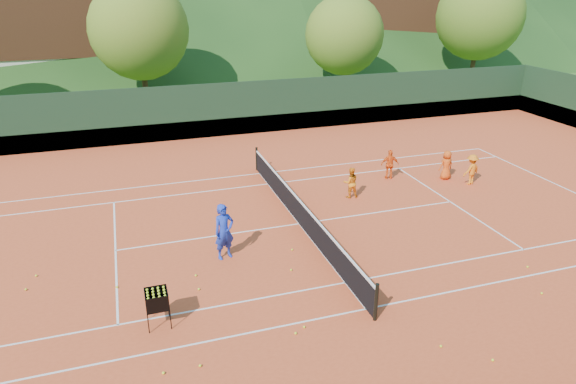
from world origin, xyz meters
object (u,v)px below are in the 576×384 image
object	(u,v)px
coach	(224,232)
ball_hopper	(157,300)
chalet_mid	(241,16)
student_d	(471,170)
tennis_net	(299,211)
student_c	(446,165)
chalet_right	(394,13)
student_a	(351,183)
student_b	(390,164)
chalet_left	(52,15)

from	to	relation	value
coach	ball_hopper	world-z (taller)	coach
coach	chalet_mid	bearing A→B (deg)	58.93
student_d	tennis_net	size ratio (longest dim) A/B	0.11
student_c	chalet_right	size ratio (longest dim) A/B	0.11
student_d	tennis_net	bearing A→B (deg)	-6.09
coach	student_d	bearing A→B (deg)	-2.24
student_a	student_d	world-z (taller)	student_d
ball_hopper	chalet_right	world-z (taller)	chalet_right
student_d	chalet_mid	bearing A→B (deg)	-101.57
student_b	chalet_mid	bearing A→B (deg)	-74.52
coach	tennis_net	bearing A→B (deg)	10.16
student_d	ball_hopper	xyz separation A→B (m)	(-13.69, -5.83, 0.08)
student_b	chalet_left	xyz separation A→B (m)	(-15.30, 26.93, 4.96)
coach	chalet_left	world-z (taller)	chalet_left
student_a	chalet_mid	size ratio (longest dim) A/B	0.10
student_c	ball_hopper	distance (m)	14.66
coach	student_b	distance (m)	9.55
student_a	coach	bearing A→B (deg)	37.77
tennis_net	chalet_right	distance (m)	36.37
coach	chalet_right	world-z (taller)	chalet_right
student_c	ball_hopper	bearing A→B (deg)	25.03
coach	student_c	size ratio (longest dim) A/B	1.41
ball_hopper	chalet_right	size ratio (longest dim) A/B	0.08
student_a	chalet_right	distance (m)	33.45
student_a	chalet_right	bearing A→B (deg)	-112.61
chalet_left	student_a	bearing A→B (deg)	-65.69
student_b	student_d	size ratio (longest dim) A/B	1.00
chalet_right	student_a	bearing A→B (deg)	-121.31
ball_hopper	student_d	bearing A→B (deg)	23.06
chalet_mid	tennis_net	bearing A→B (deg)	-100.01
tennis_net	chalet_right	world-z (taller)	chalet_right
tennis_net	student_a	bearing A→B (deg)	31.31
student_b	student_c	distance (m)	2.49
ball_hopper	tennis_net	bearing A→B (deg)	39.50
student_c	chalet_right	distance (m)	30.70
chalet_right	chalet_left	bearing A→B (deg)	-180.00
student_d	chalet_left	xyz separation A→B (m)	(-18.32, 28.60, 4.96)
student_d	student_a	bearing A→B (deg)	-18.67
coach	student_a	world-z (taller)	coach
coach	chalet_mid	size ratio (longest dim) A/B	0.15
student_a	ball_hopper	distance (m)	10.20
student_a	student_c	xyz separation A→B (m)	(4.88, 0.57, 0.01)
student_c	student_d	world-z (taller)	student_d
student_b	chalet_mid	distance (m)	31.24
student_a	chalet_left	world-z (taller)	chalet_left
student_b	chalet_left	size ratio (longest dim) A/B	0.10
student_d	chalet_right	bearing A→B (deg)	-127.85
student_d	tennis_net	xyz separation A→B (m)	(-8.32, -1.40, -0.17)
ball_hopper	chalet_mid	xyz separation A→B (m)	(11.37, 38.43, 4.22)
tennis_net	student_d	bearing A→B (deg)	9.55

